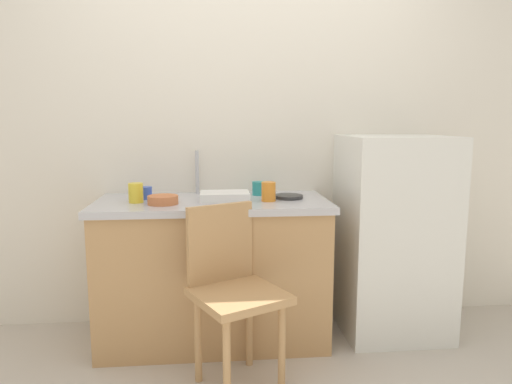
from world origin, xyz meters
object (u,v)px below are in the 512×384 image
Objects in this scene: dish_tray at (225,196)px; hotplate at (289,197)px; cup_yellow at (136,193)px; chair at (232,286)px; cup_blue at (146,193)px; cup_teal at (259,188)px; terracotta_bowl at (163,200)px; cup_orange at (269,192)px; refrigerator at (393,235)px.

dish_tray reaches higher than hotplate.
cup_yellow is at bearing -176.21° from hotplate.
hotplate is (0.38, 0.04, -0.02)m from dish_tray.
chair is 0.83m from cup_blue.
dish_tray is at bearing -139.93° from cup_teal.
terracotta_bowl is 0.21m from cup_blue.
cup_yellow is at bearing -178.06° from dish_tray.
cup_orange reaches higher than cup_blue.
chair is at bearing -45.91° from terracotta_bowl.
dish_tray is at bearing -12.22° from cup_blue.
cup_teal is at bearing 170.28° from refrigerator.
refrigerator reaches higher than terracotta_bowl.
dish_tray is at bearing 13.17° from terracotta_bowl.
hotplate is at bearing 6.19° from dish_tray.
refrigerator is 0.84m from cup_orange.
terracotta_bowl is at bearing -176.19° from cup_orange.
terracotta_bowl is at bearing -22.10° from cup_yellow.
chair is 5.28× the size of terracotta_bowl.
cup_yellow is at bearing -164.41° from cup_teal.
chair is at bearing -118.78° from cup_orange.
cup_orange reaches higher than hotplate.
hotplate is 0.16m from cup_orange.
cup_yellow is (-0.16, 0.06, 0.03)m from terracotta_bowl.
dish_tray is 1.65× the size of hotplate.
refrigerator is at bearing -0.38° from chair.
dish_tray is 2.55× the size of cup_yellow.
hotplate is 1.55× the size of cup_yellow.
cup_blue is 0.72m from cup_orange.
refrigerator reaches higher than hotplate.
cup_yellow is 1.00× the size of cup_orange.
cup_yellow is 0.75m from cup_orange.
dish_tray is 2.55× the size of cup_orange.
cup_teal is 1.16× the size of cup_blue.
refrigerator is 1.37× the size of chair.
cup_orange is (-0.13, -0.08, 0.04)m from hotplate.
refrigerator reaches higher than cup_blue.
cup_orange is (0.71, -0.14, 0.02)m from cup_blue.
cup_yellow is 0.12m from cup_blue.
terracotta_bowl is 1.53× the size of cup_yellow.
dish_tray is (-1.03, -0.04, 0.27)m from refrigerator.
terracotta_bowl is at bearing 107.41° from chair.
cup_orange is at bearing -147.82° from hotplate.
hotplate is at bearing 9.53° from terracotta_bowl.
cup_teal is at bearing 139.03° from hotplate.
cup_teal is at bearing 46.31° from chair.
cup_blue reaches higher than chair.
dish_tray is 1.66× the size of terracotta_bowl.
cup_orange is at bearing -81.68° from cup_teal.
refrigerator is at bearing 0.17° from hotplate.
dish_tray is 3.91× the size of cup_blue.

